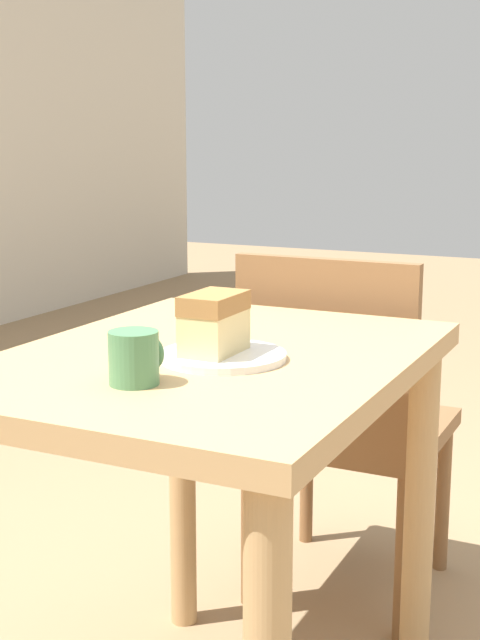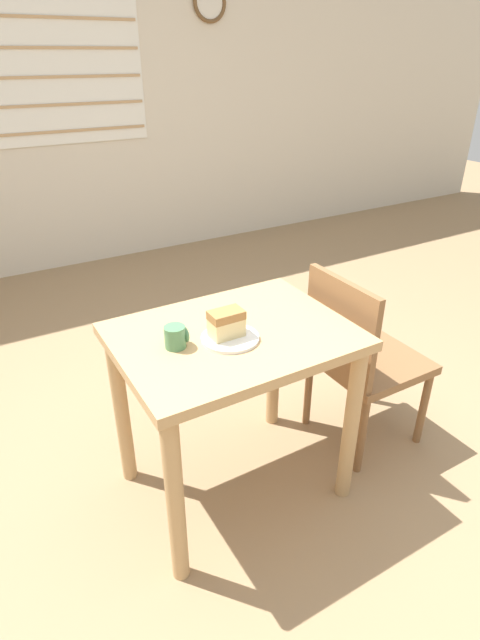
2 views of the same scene
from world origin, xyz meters
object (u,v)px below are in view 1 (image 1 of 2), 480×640
at_px(plate, 223,356).
at_px(coffee_mug, 135,357).
at_px(cake_slice, 214,323).
at_px(chair_near_window, 342,416).
at_px(dining_table_near, 211,433).

relative_size(plate, coffee_mug, 2.57).
bearing_deg(cake_slice, chair_near_window, 1.04).
bearing_deg(plate, coffee_mug, 164.71).
xyz_separation_m(dining_table_near, coffee_mug, (-0.22, 0.01, 0.18)).
relative_size(plate, cake_slice, 1.73).
bearing_deg(cake_slice, coffee_mug, 167.55).
distance_m(dining_table_near, coffee_mug, 0.28).
bearing_deg(chair_near_window, cake_slice, 91.04).
height_order(plate, coffee_mug, coffee_mug).
bearing_deg(coffee_mug, chair_near_window, -1.78).
distance_m(dining_table_near, chair_near_window, 0.64).
height_order(chair_near_window, coffee_mug, chair_near_window).
relative_size(dining_table_near, chair_near_window, 0.99).
relative_size(chair_near_window, cake_slice, 7.20).
xyz_separation_m(chair_near_window, coffee_mug, (-0.84, 0.03, 0.33)).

